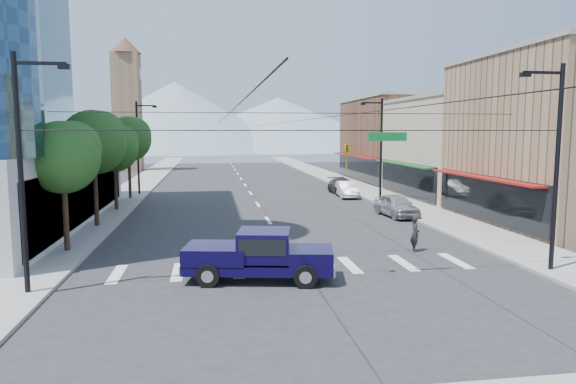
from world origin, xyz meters
name	(u,v)px	position (x,y,z in m)	size (l,w,h in m)	color
ground	(305,276)	(0.00, 0.00, 0.00)	(160.00, 160.00, 0.00)	#28282B
sidewalk_left	(140,184)	(-12.00, 40.00, 0.07)	(4.00, 120.00, 0.15)	gray
sidewalk_right	(342,181)	(12.00, 40.00, 0.07)	(4.00, 120.00, 0.15)	gray
shop_near	(574,141)	(20.00, 10.00, 5.50)	(12.00, 14.00, 11.00)	#8C6B4C
shop_mid	(469,149)	(20.00, 24.00, 4.50)	(12.00, 14.00, 9.00)	tan
shop_far	(405,141)	(20.00, 40.00, 5.00)	(12.00, 18.00, 10.00)	brown
clock_tower	(127,102)	(-16.50, 62.00, 10.64)	(4.80, 4.80, 20.40)	#8C6B4C
mountain_left	(175,116)	(-15.00, 150.00, 11.00)	(80.00, 80.00, 22.00)	gray
mountain_right	(278,123)	(20.00, 160.00, 9.00)	(90.00, 90.00, 18.00)	gray
tree_near	(66,155)	(-11.07, 6.10, 4.99)	(3.65, 3.64, 6.71)	black
tree_midnear	(96,140)	(-11.07, 13.10, 5.59)	(4.09, 4.09, 7.52)	black
tree_midfar	(116,147)	(-11.07, 20.10, 4.99)	(3.65, 3.64, 6.71)	black
tree_far	(130,138)	(-11.07, 27.10, 5.59)	(4.09, 4.09, 7.52)	black
signal_rig	(315,170)	(0.19, -1.00, 4.64)	(21.80, 0.20, 9.00)	black
lamp_pole_nw	(139,144)	(-10.67, 30.00, 4.94)	(2.00, 0.25, 9.00)	black
lamp_pole_ne	(380,146)	(10.67, 22.00, 4.94)	(2.00, 0.25, 9.00)	black
pickup_truck	(258,254)	(-2.01, -0.24, 1.10)	(6.50, 3.28, 2.10)	#0C0633
pedestrian	(415,234)	(6.46, 3.70, 0.92)	(0.67, 0.44, 1.84)	black
parked_car_near	(396,205)	(9.40, 14.27, 0.81)	(1.92, 4.77, 1.62)	#9A9B9F
parked_car_mid	(347,189)	(8.70, 25.51, 0.75)	(1.58, 4.53, 1.49)	silver
parked_car_far	(342,186)	(8.97, 28.13, 0.75)	(2.11, 5.18, 1.50)	#2B2B2D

